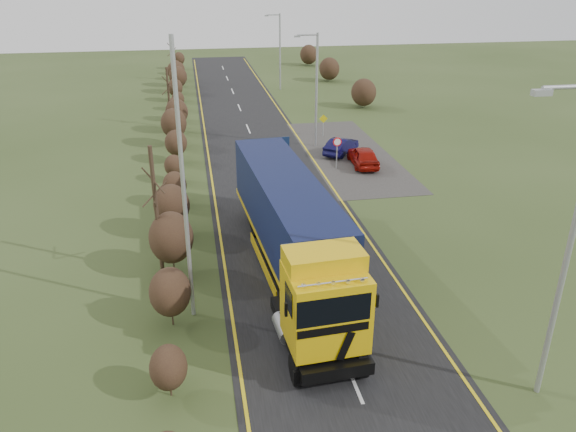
{
  "coord_description": "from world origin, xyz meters",
  "views": [
    {
      "loc": [
        -4.74,
        -18.71,
        12.76
      ],
      "look_at": [
        -0.71,
        4.27,
        2.34
      ],
      "focal_mm": 35.0,
      "sensor_mm": 36.0,
      "label": 1
    }
  ],
  "objects_px": {
    "car_red_hatchback": "(363,156)",
    "streetlight_near": "(567,238)",
    "lorry": "(291,226)",
    "car_blue_sedan": "(341,146)",
    "speed_sign": "(337,147)"
  },
  "relations": [
    {
      "from": "car_blue_sedan",
      "to": "streetlight_near",
      "type": "xyz_separation_m",
      "value": [
        -0.36,
        -25.78,
        5.01
      ]
    },
    {
      "from": "car_red_hatchback",
      "to": "car_blue_sedan",
      "type": "bearing_deg",
      "value": -71.0
    },
    {
      "from": "streetlight_near",
      "to": "lorry",
      "type": "bearing_deg",
      "value": 126.2
    },
    {
      "from": "car_red_hatchback",
      "to": "streetlight_near",
      "type": "height_order",
      "value": "streetlight_near"
    },
    {
      "from": "car_blue_sedan",
      "to": "car_red_hatchback",
      "type": "bearing_deg",
      "value": 145.68
    },
    {
      "from": "car_blue_sedan",
      "to": "streetlight_near",
      "type": "distance_m",
      "value": 26.26
    },
    {
      "from": "streetlight_near",
      "to": "speed_sign",
      "type": "distance_m",
      "value": 23.0
    },
    {
      "from": "lorry",
      "to": "car_red_hatchback",
      "type": "bearing_deg",
      "value": 57.57
    },
    {
      "from": "lorry",
      "to": "car_blue_sedan",
      "type": "bearing_deg",
      "value": 64.11
    },
    {
      "from": "streetlight_near",
      "to": "speed_sign",
      "type": "bearing_deg",
      "value": 92.02
    },
    {
      "from": "lorry",
      "to": "speed_sign",
      "type": "height_order",
      "value": "lorry"
    },
    {
      "from": "lorry",
      "to": "speed_sign",
      "type": "bearing_deg",
      "value": 63.73
    },
    {
      "from": "streetlight_near",
      "to": "car_red_hatchback",
      "type": "bearing_deg",
      "value": 87.07
    },
    {
      "from": "car_red_hatchback",
      "to": "streetlight_near",
      "type": "xyz_separation_m",
      "value": [
        -1.17,
        -22.9,
        4.93
      ]
    },
    {
      "from": "lorry",
      "to": "streetlight_near",
      "type": "xyz_separation_m",
      "value": [
        6.46,
        -8.82,
        3.16
      ]
    }
  ]
}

